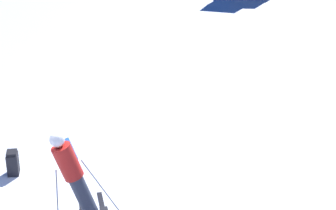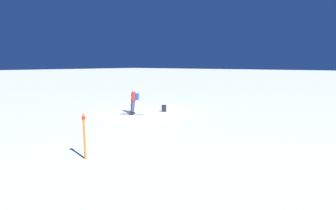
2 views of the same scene
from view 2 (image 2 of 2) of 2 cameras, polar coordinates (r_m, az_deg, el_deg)
ground_plane at (r=19.05m, az=-5.51°, el=-1.55°), size 300.00×300.00×0.00m
skier at (r=18.42m, az=-7.49°, el=1.09°), size 1.51×1.70×1.76m
spare_backpack at (r=19.09m, az=-0.89°, el=-0.74°), size 0.32×0.36×0.50m
trail_marker at (r=10.02m, az=-17.75°, el=-6.06°), size 0.13×0.13×1.69m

